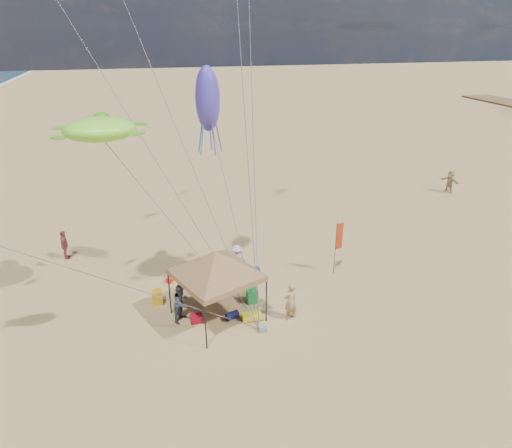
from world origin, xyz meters
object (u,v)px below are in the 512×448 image
(chair_yellow, at_px, (157,297))
(person_near_c, at_px, (237,259))
(cooler_blue, at_px, (255,271))
(cooler_red, at_px, (196,318))
(person_near_a, at_px, (290,301))
(person_near_b, at_px, (181,303))
(canopy_tent, at_px, (216,254))
(person_far_c, at_px, (450,182))
(feather_flag, at_px, (338,239))
(person_far_a, at_px, (65,245))
(chair_green, at_px, (252,296))
(beach_cart, at_px, (252,316))

(chair_yellow, relative_size, person_near_c, 0.42)
(cooler_blue, bearing_deg, cooler_red, -135.97)
(person_near_a, xyz_separation_m, person_near_b, (-4.81, 1.12, -0.02))
(canopy_tent, xyz_separation_m, person_near_a, (3.19, -0.92, -2.36))
(person_near_c, relative_size, person_far_c, 0.92)
(person_near_c, distance_m, person_far_c, 21.10)
(feather_flag, bearing_deg, person_far_a, 159.71)
(cooler_blue, bearing_deg, chair_yellow, -163.76)
(chair_green, distance_m, person_far_a, 11.72)
(person_far_c, bearing_deg, person_far_a, -103.75)
(chair_yellow, xyz_separation_m, person_near_c, (4.38, 1.91, 0.49))
(beach_cart, relative_size, person_near_c, 0.54)
(cooler_blue, bearing_deg, canopy_tent, -127.76)
(feather_flag, bearing_deg, person_near_b, -165.08)
(canopy_tent, relative_size, person_far_a, 3.38)
(feather_flag, height_order, person_far_a, feather_flag)
(cooler_red, height_order, person_near_c, person_near_c)
(chair_yellow, bearing_deg, beach_cart, -30.51)
(cooler_red, xyz_separation_m, person_far_a, (-6.50, 7.99, 0.68))
(canopy_tent, relative_size, beach_cart, 6.57)
(chair_green, distance_m, chair_yellow, 4.60)
(chair_green, distance_m, person_far_c, 22.35)
(chair_yellow, xyz_separation_m, person_near_a, (5.85, -2.75, 0.58))
(canopy_tent, height_order, feather_flag, canopy_tent)
(feather_flag, distance_m, person_far_a, 15.49)
(cooler_blue, distance_m, beach_cart, 4.12)
(cooler_blue, bearing_deg, feather_flag, -11.23)
(canopy_tent, distance_m, chair_green, 3.56)
(person_near_c, bearing_deg, person_near_a, 99.62)
(feather_flag, bearing_deg, person_near_a, -137.94)
(cooler_blue, height_order, person_near_a, person_near_a)
(person_near_a, bearing_deg, chair_yellow, -46.65)
(feather_flag, xyz_separation_m, person_far_a, (-14.50, 5.36, -1.12))
(chair_yellow, distance_m, person_near_b, 2.01)
(feather_flag, bearing_deg, cooler_red, -161.77)
(chair_yellow, bearing_deg, cooler_red, -50.34)
(person_near_c, xyz_separation_m, person_far_c, (19.32, 8.48, 0.07))
(person_near_a, height_order, person_near_c, person_near_a)
(chair_green, height_order, person_far_c, person_far_c)
(person_near_b, xyz_separation_m, person_far_a, (-5.91, 7.65, -0.04))
(person_near_a, bearing_deg, cooler_red, -31.93)
(chair_yellow, relative_size, person_near_b, 0.38)
(person_near_b, height_order, person_near_c, person_near_b)
(chair_green, distance_m, person_near_c, 2.97)
(chair_yellow, bearing_deg, canopy_tent, -34.43)
(person_far_a, bearing_deg, person_near_a, -126.20)
(beach_cart, bearing_deg, cooler_red, 169.55)
(person_far_c, bearing_deg, cooler_blue, -86.79)
(canopy_tent, height_order, person_near_c, canopy_tent)
(beach_cart, bearing_deg, chair_yellow, 149.49)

